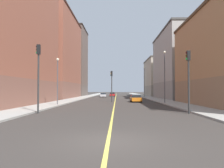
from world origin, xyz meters
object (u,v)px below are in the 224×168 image
Objects in this scene: building_right_distant at (72,62)px; street_lamp_right_near at (58,76)px; traffic_light_median_far at (112,82)px; street_lamp_left_near at (165,72)px; street_lamp_left_far at (144,79)px; building_left_mid at (181,65)px; building_left_far at (161,78)px; traffic_light_right_near at (38,69)px; car_red at (112,94)px; car_orange at (136,99)px; building_right_midblock at (55,56)px; car_silver at (103,95)px; traffic_light_left_near at (188,73)px; building_right_corner at (2,33)px.

street_lamp_right_near is (7.79, -46.18, -7.75)m from building_right_distant.
building_right_distant reaches higher than traffic_light_median_far.
street_lamp_left_near is 0.98× the size of street_lamp_left_far.
building_left_mid reaches higher than building_left_far.
traffic_light_right_near reaches higher than car_red.
building_right_midblock is at bearing 138.30° from car_orange.
building_right_midblock is 3.58× the size of traffic_light_right_near.
traffic_light_median_far is (-16.26, -13.31, -4.37)m from building_left_mid.
building_right_distant is 19.95m from car_silver.
traffic_light_left_near is 1.32× the size of car_silver.
street_lamp_left_near is 7.39m from car_orange.
building_left_far is 2.23× the size of street_lamp_left_near.
street_lamp_left_far is at bearing 52.25° from building_right_corner.
traffic_light_left_near is at bearing -68.51° from traffic_light_median_far.
car_orange is 27.19m from car_silver.
building_right_corner is (-31.36, -45.97, 3.66)m from building_left_far.
building_right_corner is 25.43m from traffic_light_left_near.
building_left_far is 55.77m from building_right_corner.
traffic_light_left_near is at bearing -94.01° from street_lamp_left_near.
car_orange is (-11.99, -13.52, -7.36)m from building_left_mid.
building_left_mid reaches higher than car_silver.
building_left_far is 2.86× the size of traffic_light_right_near.
car_silver is at bearing 158.73° from street_lamp_left_far.
building_right_corner is 14.51m from traffic_light_right_near.
building_right_midblock is 0.96× the size of building_right_distant.
building_left_mid is 2.65× the size of street_lamp_left_far.
street_lamp_left_near reaches higher than car_silver.
traffic_light_right_near reaches higher than traffic_light_median_far.
traffic_light_left_near is at bearing -76.68° from car_silver.
street_lamp_left_near is (-7.79, -17.74, -2.98)m from building_left_mid.
traffic_light_median_far is (15.10, 9.04, -6.43)m from building_right_corner.
car_red is at bearing 125.63° from street_lamp_left_far.
building_right_corner reaches higher than car_silver.
traffic_light_left_near is (22.55, -35.99, -7.11)m from building_right_midblock.
building_right_corner is at bearing 131.54° from traffic_light_right_near.
street_lamp_right_near is 0.77× the size of street_lamp_left_far.
traffic_light_median_far is at bearing 152.38° from street_lamp_left_near.
building_right_distant reaches higher than street_lamp_right_near.
street_lamp_left_far is (-7.79, -15.53, -1.30)m from building_left_far.
building_right_midblock is (-31.36, -19.88, 4.46)m from building_left_far.
car_red is at bearing 98.67° from traffic_light_left_near.
building_left_mid is 5.06× the size of car_silver.
traffic_light_left_near is (-8.81, -32.25, -4.25)m from building_left_mid.
traffic_light_median_far is 0.86× the size of street_lamp_right_near.
building_left_mid is at bearing 54.99° from traffic_light_right_near.
traffic_light_median_far reaches higher than car_orange.
building_left_far is at bearing 32.38° from building_right_midblock.
building_left_far is 0.79× the size of building_right_corner.
traffic_light_left_near reaches higher than car_red.
building_left_mid reaches higher than street_lamp_left_near.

